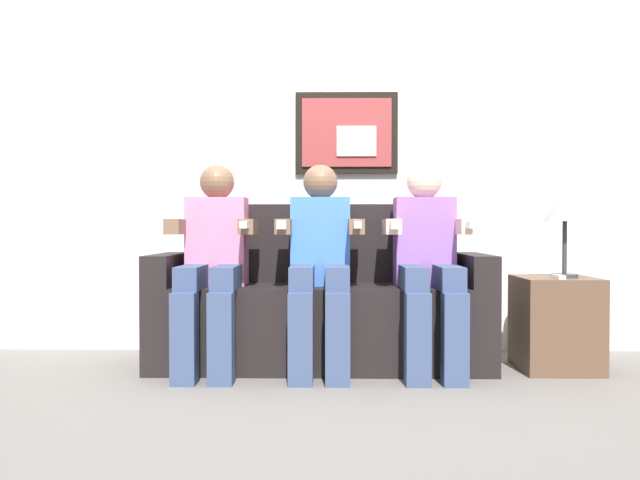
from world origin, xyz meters
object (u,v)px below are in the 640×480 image
Objects in this scene: person_on_right at (427,258)px; spare_remote_on_table at (558,277)px; person_on_left at (213,258)px; side_table_right at (556,323)px; table_lamp at (565,210)px; couch at (320,309)px; person_in_middle at (320,258)px.

person_on_right reaches higher than spare_remote_on_table.
person_on_left reaches higher than side_table_right.
table_lamp is (0.04, -0.02, 0.61)m from side_table_right.
couch is 1.65× the size of person_on_right.
person_in_middle and person_on_right have the same top height.
person_on_right is at bearing -16.40° from couch.
couch is at bearing 175.23° from side_table_right.
person_on_left is at bearing 178.94° from spare_remote_on_table.
couch is 0.66m from person_on_right.
person_on_left is 1.14m from person_on_right.
table_lamp is at bearing 2.85° from person_on_right.
person_in_middle is 8.54× the size of spare_remote_on_table.
spare_remote_on_table is (-0.02, -0.09, 0.26)m from side_table_right.
couch is at bearing 16.37° from person_on_left.
person_on_right is at bearing -174.97° from side_table_right.
person_on_left and person_on_right have the same top height.
spare_remote_on_table is (1.24, -0.20, 0.20)m from couch.
person_on_right is (0.57, 0.00, 0.00)m from person_in_middle.
spare_remote_on_table is (1.81, -0.03, -0.10)m from person_on_left.
person_on_right is (1.14, -0.00, 0.00)m from person_on_left.
couch is 1.27m from side_table_right.
spare_remote_on_table is (-0.06, -0.07, -0.35)m from table_lamp.
couch is 14.11× the size of spare_remote_on_table.
table_lamp reaches higher than side_table_right.
person_in_middle is (0.57, -0.00, 0.00)m from person_on_left.
table_lamp is (0.73, 0.04, 0.25)m from person_on_right.
side_table_right is at bearing -4.77° from couch.
person_on_right reaches higher than table_lamp.
person_in_middle is 1.33m from table_lamp.
table_lamp reaches higher than couch.
person_in_middle is at bearing -0.05° from person_on_left.
spare_remote_on_table is at bearing -9.15° from couch.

